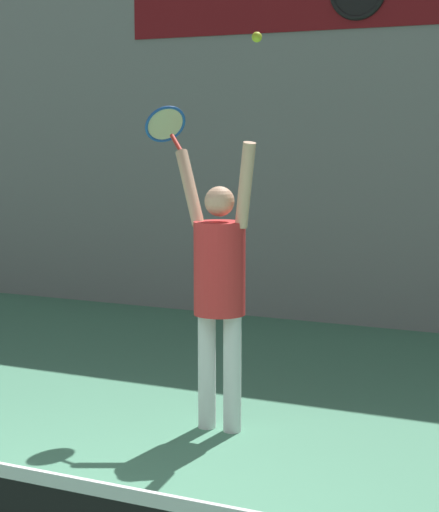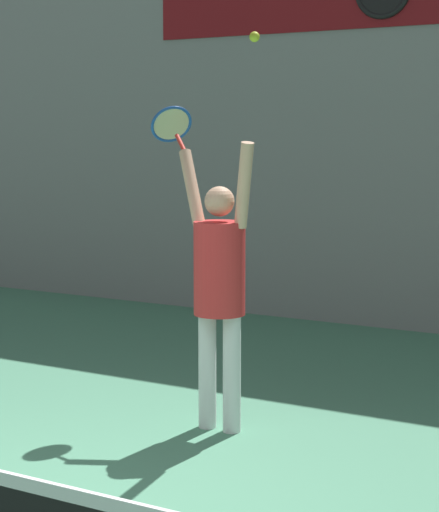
% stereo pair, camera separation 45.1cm
% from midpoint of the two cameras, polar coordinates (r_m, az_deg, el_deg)
% --- Properties ---
extents(back_wall, '(18.00, 0.10, 5.00)m').
position_cam_midpoint_polar(back_wall, '(10.31, 11.87, 9.40)').
color(back_wall, gray).
rests_on(back_wall, ground_plane).
extents(tennis_player, '(0.79, 0.44, 2.08)m').
position_cam_midpoint_polar(tennis_player, '(6.59, 1.95, -1.48)').
color(tennis_player, white).
rests_on(tennis_player, ground_plane).
extents(tennis_racket, '(0.44, 0.40, 0.36)m').
position_cam_midpoint_polar(tennis_racket, '(7.15, -1.12, 8.02)').
color(tennis_racket, red).
extents(tennis_ball, '(0.07, 0.07, 0.07)m').
position_cam_midpoint_polar(tennis_ball, '(6.31, 4.27, 13.31)').
color(tennis_ball, '#CCDB2D').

